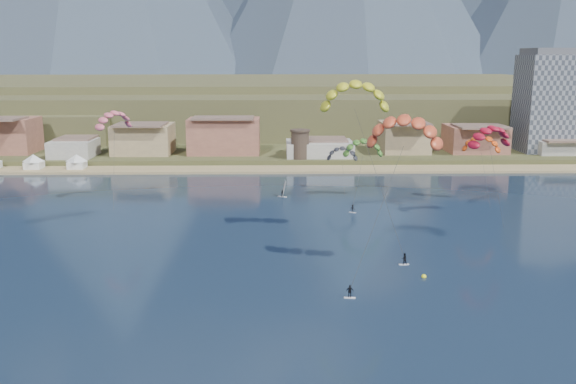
% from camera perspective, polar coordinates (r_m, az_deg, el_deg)
% --- Properties ---
extents(ground, '(2400.00, 2400.00, 0.00)m').
position_cam_1_polar(ground, '(72.44, 0.47, -13.30)').
color(ground, '#0D1F30').
rests_on(ground, ground).
extents(beach, '(2200.00, 12.00, 0.90)m').
position_cam_1_polar(beach, '(174.06, -0.44, 2.12)').
color(beach, tan).
rests_on(beach, ground).
extents(land, '(2200.00, 900.00, 4.00)m').
position_cam_1_polar(land, '(626.02, -0.88, 9.57)').
color(land, brown).
rests_on(land, ground).
extents(foothills, '(940.00, 210.00, 18.00)m').
position_cam_1_polar(foothills, '(299.51, 3.64, 8.14)').
color(foothills, brown).
rests_on(foothills, ground).
extents(town, '(400.00, 24.00, 12.00)m').
position_cam_1_polar(town, '(192.53, -12.53, 5.15)').
color(town, beige).
rests_on(town, ground).
extents(apartment_tower, '(20.00, 16.00, 32.00)m').
position_cam_1_polar(apartment_tower, '(212.24, 23.33, 7.76)').
color(apartment_tower, gray).
rests_on(apartment_tower, ground).
extents(watchtower, '(5.82, 5.82, 8.60)m').
position_cam_1_polar(watchtower, '(181.10, 1.12, 4.48)').
color(watchtower, '#47382D').
rests_on(watchtower, ground).
extents(beach_tents, '(43.40, 6.40, 5.00)m').
position_cam_1_polar(beach_tents, '(188.79, -24.29, 2.89)').
color(beach_tents, white).
rests_on(beach_tents, ground).
extents(kitesurfer_yellow, '(13.40, 17.57, 30.22)m').
position_cam_1_polar(kitesurfer_yellow, '(105.46, 6.25, 9.23)').
color(kitesurfer_yellow, silver).
rests_on(kitesurfer_yellow, ground).
extents(kitesurfer_orange, '(15.50, 14.86, 25.81)m').
position_cam_1_polar(kitesurfer_orange, '(89.61, 10.73, 5.99)').
color(kitesurfer_orange, silver).
rests_on(kitesurfer_orange, ground).
extents(kitesurfer_green, '(9.38, 15.90, 17.32)m').
position_cam_1_polar(kitesurfer_green, '(138.67, 6.98, 4.32)').
color(kitesurfer_green, silver).
rests_on(kitesurfer_green, ground).
extents(distant_kite_pink, '(8.31, 8.98, 21.62)m').
position_cam_1_polar(distant_kite_pink, '(137.20, -15.85, 6.71)').
color(distant_kite_pink, '#262626').
rests_on(distant_kite_pink, ground).
extents(distant_kite_dark, '(8.11, 6.09, 12.79)m').
position_cam_1_polar(distant_kite_dark, '(147.26, 5.06, 3.79)').
color(distant_kite_dark, '#262626').
rests_on(distant_kite_dark, ground).
extents(distant_kite_orange, '(9.14, 7.04, 16.55)m').
position_cam_1_polar(distant_kite_orange, '(140.92, 17.50, 4.55)').
color(distant_kite_orange, '#262626').
rests_on(distant_kite_orange, ground).
extents(distant_kite_red, '(10.43, 7.72, 20.13)m').
position_cam_1_polar(distant_kite_red, '(125.35, 18.25, 5.22)').
color(distant_kite_red, '#262626').
rests_on(distant_kite_red, ground).
extents(windsurfer, '(2.39, 2.41, 3.81)m').
position_cam_1_polar(windsurfer, '(140.55, -0.47, 0.02)').
color(windsurfer, silver).
rests_on(windsurfer, ground).
extents(buoy, '(0.72, 0.72, 0.72)m').
position_cam_1_polar(buoy, '(92.53, 12.47, -7.66)').
color(buoy, '#FFFE1A').
rests_on(buoy, ground).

